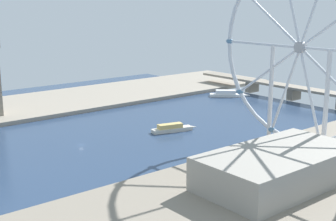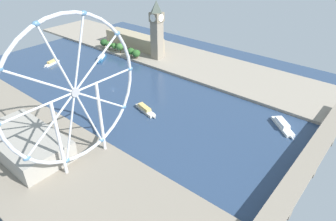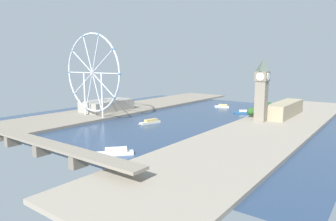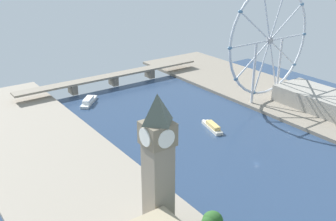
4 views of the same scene
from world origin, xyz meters
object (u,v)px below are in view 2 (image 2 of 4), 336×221
at_px(tour_boat_0, 101,58).
at_px(tour_boat_1, 52,63).
at_px(parliament_block, 134,40).
at_px(tour_boat_3, 283,125).
at_px(clock_tower, 157,29).
at_px(river_bridge, 308,163).
at_px(tour_boat_2, 145,110).
at_px(ferris_wheel, 75,93).
at_px(riverside_hall, 25,143).

height_order(tour_boat_0, tour_boat_1, tour_boat_1).
bearing_deg(parliament_block, tour_boat_3, 75.78).
relative_size(clock_tower, river_bridge, 0.35).
distance_m(parliament_block, tour_boat_0, 60.89).
relative_size(parliament_block, tour_boat_0, 3.57).
xyz_separation_m(parliament_block, tour_boat_2, (120.48, 135.71, -10.06)).
xyz_separation_m(ferris_wheel, tour_boat_3, (-139.89, 95.05, -56.90)).
bearing_deg(river_bridge, tour_boat_2, -85.32).
bearing_deg(parliament_block, clock_tower, 76.80).
relative_size(river_bridge, tour_boat_2, 6.62).
height_order(riverside_hall, tour_boat_3, riverside_hall).
relative_size(parliament_block, river_bridge, 0.46).
bearing_deg(parliament_block, tour_boat_1, -19.76).
bearing_deg(tour_boat_3, tour_boat_2, -110.57).
height_order(ferris_wheel, tour_boat_3, ferris_wheel).
height_order(clock_tower, tour_boat_3, clock_tower).
height_order(riverside_hall, river_bridge, riverside_hall).
bearing_deg(tour_boat_0, tour_boat_2, 32.68).
bearing_deg(river_bridge, riverside_hall, -55.93).
relative_size(riverside_hall, tour_boat_2, 2.34).
xyz_separation_m(tour_boat_1, tour_boat_2, (8.62, 175.90, 0.11)).
height_order(tour_boat_2, tour_boat_3, tour_boat_3).
bearing_deg(ferris_wheel, tour_boat_0, -132.38).
xyz_separation_m(clock_tower, tour_boat_0, (46.68, -59.88, -39.81)).
bearing_deg(clock_tower, tour_boat_2, 36.47).
xyz_separation_m(clock_tower, parliament_block, (-13.24, -56.44, -29.51)).
distance_m(ferris_wheel, riverside_hall, 69.24).
bearing_deg(tour_boat_2, ferris_wheel, -63.20).
bearing_deg(tour_boat_3, tour_boat_0, -138.36).
xyz_separation_m(tour_boat_0, tour_boat_3, (2.98, 251.64, 0.41)).
bearing_deg(river_bridge, ferris_wheel, -54.00).
xyz_separation_m(ferris_wheel, tour_boat_1, (-90.94, -193.34, -57.18)).
distance_m(ferris_wheel, tour_boat_1, 221.18).
height_order(river_bridge, tour_boat_3, river_bridge).
distance_m(clock_tower, riverside_hall, 221.26).
xyz_separation_m(clock_tower, river_bridge, (95.18, 226.61, -32.62)).
distance_m(parliament_block, river_bridge, 303.12).
distance_m(clock_tower, parliament_block, 65.05).
xyz_separation_m(parliament_block, tour_boat_3, (62.90, 248.20, -9.89)).
bearing_deg(tour_boat_3, riverside_hall, -88.09).
bearing_deg(tour_boat_0, parliament_block, 142.92).
bearing_deg(tour_boat_2, tour_boat_1, -167.97).
height_order(clock_tower, tour_boat_1, clock_tower).
bearing_deg(riverside_hall, clock_tower, -165.97).
relative_size(riverside_hall, river_bridge, 0.35).
bearing_deg(tour_boat_1, parliament_block, 144.27).
distance_m(tour_boat_1, tour_boat_2, 176.11).
relative_size(clock_tower, tour_boat_3, 2.48).
height_order(clock_tower, river_bridge, clock_tower).
distance_m(river_bridge, tour_boat_2, 148.00).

